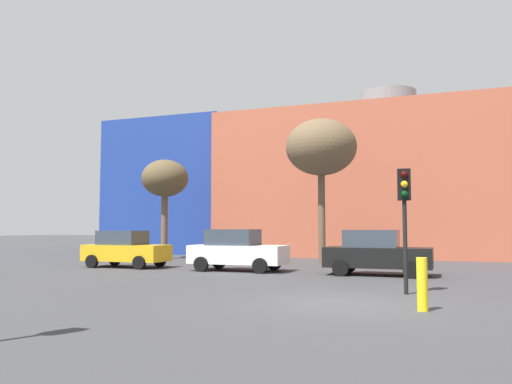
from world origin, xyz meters
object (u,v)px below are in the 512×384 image
(parked_car_2, at_px, (376,253))
(parked_car_1, at_px, (237,250))
(bare_tree_0, at_px, (321,148))
(bare_tree_2, at_px, (165,180))
(traffic_light_island, at_px, (404,201))
(parked_car_0, at_px, (125,249))
(bollard_yellow_0, at_px, (422,284))

(parked_car_2, bearing_deg, parked_car_1, -180.00)
(bare_tree_0, height_order, bare_tree_2, bare_tree_0)
(bare_tree_0, bearing_deg, traffic_light_island, -65.35)
(parked_car_0, relative_size, bare_tree_0, 0.54)
(traffic_light_island, distance_m, bare_tree_2, 19.37)
(bollard_yellow_0, bearing_deg, parked_car_2, 103.74)
(traffic_light_island, distance_m, bollard_yellow_0, 3.56)
(parked_car_0, bearing_deg, parked_car_2, 0.00)
(parked_car_1, relative_size, bare_tree_2, 0.69)
(traffic_light_island, bearing_deg, parked_car_1, -135.27)
(bare_tree_0, height_order, bollard_yellow_0, bare_tree_0)
(bare_tree_2, bearing_deg, bare_tree_0, -8.55)
(parked_car_0, relative_size, parked_car_2, 0.97)
(parked_car_1, bearing_deg, traffic_light_island, -37.04)
(parked_car_1, bearing_deg, bollard_yellow_0, -46.66)
(parked_car_0, xyz_separation_m, parked_car_2, (11.72, 0.00, 0.02))
(parked_car_2, bearing_deg, traffic_light_island, -74.89)
(bare_tree_0, bearing_deg, parked_car_2, -55.94)
(traffic_light_island, bearing_deg, bollard_yellow_0, 2.79)
(parked_car_1, distance_m, bare_tree_2, 10.60)
(bare_tree_0, bearing_deg, parked_car_1, -118.19)
(bollard_yellow_0, bearing_deg, bare_tree_2, 136.00)
(parked_car_0, height_order, parked_car_2, parked_car_2)
(parked_car_2, height_order, traffic_light_island, traffic_light_island)
(parked_car_0, distance_m, parked_car_1, 5.74)
(parked_car_0, height_order, traffic_light_island, traffic_light_island)
(parked_car_1, relative_size, bare_tree_0, 0.56)
(parked_car_1, relative_size, traffic_light_island, 1.18)
(parked_car_2, relative_size, bare_tree_2, 0.68)
(bare_tree_0, relative_size, bare_tree_2, 1.24)
(parked_car_0, height_order, bollard_yellow_0, parked_car_0)
(parked_car_1, distance_m, parked_car_2, 5.97)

